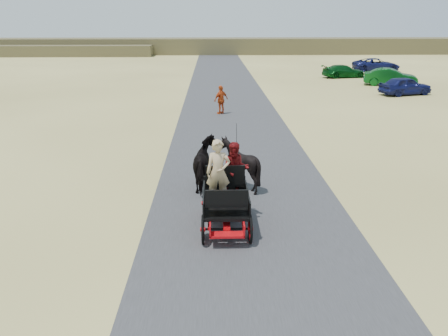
{
  "coord_description": "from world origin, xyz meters",
  "views": [
    {
      "loc": [
        -1.06,
        -10.24,
        5.6
      ],
      "look_at": [
        -0.71,
        2.44,
        1.2
      ],
      "focal_mm": 35.0,
      "sensor_mm": 36.0,
      "label": 1
    }
  ],
  "objects_px": {
    "horse_left": "(207,164)",
    "car_d": "(376,65)",
    "pedestrian": "(221,100)",
    "car_c": "(344,71)",
    "horse_right": "(239,164)",
    "car_a": "(405,86)",
    "carriage": "(226,215)",
    "car_b": "(390,77)"
  },
  "relations": [
    {
      "from": "car_a",
      "to": "car_d",
      "type": "height_order",
      "value": "car_d"
    },
    {
      "from": "carriage",
      "to": "pedestrian",
      "type": "relative_size",
      "value": 1.39
    },
    {
      "from": "carriage",
      "to": "pedestrian",
      "type": "distance_m",
      "value": 15.18
    },
    {
      "from": "car_a",
      "to": "car_c",
      "type": "xyz_separation_m",
      "value": [
        -1.77,
        10.06,
        -0.08
      ]
    },
    {
      "from": "car_a",
      "to": "car_c",
      "type": "bearing_deg",
      "value": -5.81
    },
    {
      "from": "pedestrian",
      "to": "horse_left",
      "type": "bearing_deg",
      "value": 48.32
    },
    {
      "from": "pedestrian",
      "to": "car_c",
      "type": "height_order",
      "value": "pedestrian"
    },
    {
      "from": "pedestrian",
      "to": "car_c",
      "type": "bearing_deg",
      "value": -164.74
    },
    {
      "from": "car_a",
      "to": "pedestrian",
      "type": "bearing_deg",
      "value": 98.91
    },
    {
      "from": "car_a",
      "to": "car_c",
      "type": "distance_m",
      "value": 10.21
    },
    {
      "from": "pedestrian",
      "to": "horse_right",
      "type": "bearing_deg",
      "value": 53.49
    },
    {
      "from": "pedestrian",
      "to": "car_a",
      "type": "relative_size",
      "value": 0.43
    },
    {
      "from": "horse_left",
      "to": "car_a",
      "type": "xyz_separation_m",
      "value": [
        14.81,
        18.65,
        -0.17
      ]
    },
    {
      "from": "carriage",
      "to": "car_a",
      "type": "bearing_deg",
      "value": 56.63
    },
    {
      "from": "car_c",
      "to": "carriage",
      "type": "bearing_deg",
      "value": 147.79
    },
    {
      "from": "car_c",
      "to": "car_d",
      "type": "relative_size",
      "value": 0.84
    },
    {
      "from": "horse_left",
      "to": "car_c",
      "type": "xyz_separation_m",
      "value": [
        13.04,
        28.71,
        -0.24
      ]
    },
    {
      "from": "horse_right",
      "to": "car_c",
      "type": "bearing_deg",
      "value": -112.58
    },
    {
      "from": "horse_left",
      "to": "car_c",
      "type": "distance_m",
      "value": 31.53
    },
    {
      "from": "horse_left",
      "to": "pedestrian",
      "type": "bearing_deg",
      "value": -93.55
    },
    {
      "from": "horse_right",
      "to": "pedestrian",
      "type": "relative_size",
      "value": 0.98
    },
    {
      "from": "car_c",
      "to": "car_d",
      "type": "distance_m",
      "value": 7.26
    },
    {
      "from": "horse_left",
      "to": "horse_right",
      "type": "bearing_deg",
      "value": -180.0
    },
    {
      "from": "horse_left",
      "to": "car_b",
      "type": "distance_m",
      "value": 28.06
    },
    {
      "from": "horse_right",
      "to": "car_c",
      "type": "relative_size",
      "value": 0.41
    },
    {
      "from": "car_c",
      "to": "car_b",
      "type": "bearing_deg",
      "value": -165.7
    },
    {
      "from": "horse_left",
      "to": "car_d",
      "type": "relative_size",
      "value": 0.41
    },
    {
      "from": "car_b",
      "to": "car_c",
      "type": "distance_m",
      "value": 5.88
    },
    {
      "from": "horse_right",
      "to": "car_d",
      "type": "bearing_deg",
      "value": -116.64
    },
    {
      "from": "horse_left",
      "to": "car_b",
      "type": "bearing_deg",
      "value": -123.59
    },
    {
      "from": "pedestrian",
      "to": "car_c",
      "type": "relative_size",
      "value": 0.41
    },
    {
      "from": "horse_right",
      "to": "car_a",
      "type": "xyz_separation_m",
      "value": [
        13.71,
        18.65,
        -0.17
      ]
    },
    {
      "from": "horse_right",
      "to": "pedestrian",
      "type": "bearing_deg",
      "value": -88.38
    },
    {
      "from": "pedestrian",
      "to": "car_d",
      "type": "height_order",
      "value": "pedestrian"
    },
    {
      "from": "horse_left",
      "to": "car_d",
      "type": "bearing_deg",
      "value": -118.1
    },
    {
      "from": "horse_left",
      "to": "car_d",
      "type": "xyz_separation_m",
      "value": [
        18.1,
        33.9,
        -0.16
      ]
    },
    {
      "from": "pedestrian",
      "to": "car_c",
      "type": "xyz_separation_m",
      "value": [
        12.28,
        16.53,
        -0.26
      ]
    },
    {
      "from": "horse_left",
      "to": "car_d",
      "type": "distance_m",
      "value": 38.43
    },
    {
      "from": "carriage",
      "to": "horse_right",
      "type": "relative_size",
      "value": 1.41
    },
    {
      "from": "car_c",
      "to": "car_d",
      "type": "bearing_deg",
      "value": -55.01
    },
    {
      "from": "horse_right",
      "to": "pedestrian",
      "type": "height_order",
      "value": "pedestrian"
    },
    {
      "from": "horse_right",
      "to": "car_d",
      "type": "height_order",
      "value": "horse_right"
    }
  ]
}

